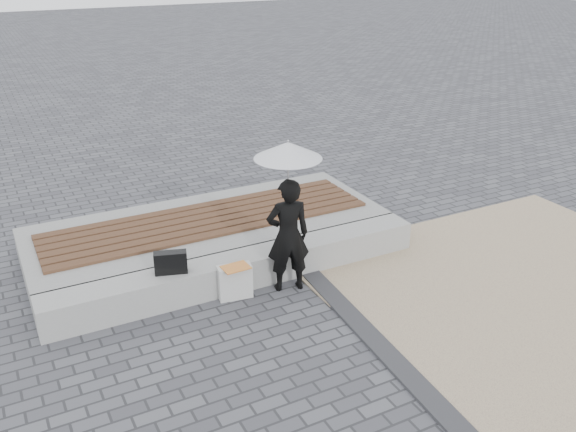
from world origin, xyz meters
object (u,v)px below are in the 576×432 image
object	(u,v)px
canvas_tote	(235,282)
handbag	(171,262)
parasol	(288,150)
seating_ledge	(242,269)
woman	(288,235)

from	to	relation	value
canvas_tote	handbag	bearing A→B (deg)	168.12
handbag	canvas_tote	size ratio (longest dim) A/B	0.89
parasol	canvas_tote	world-z (taller)	parasol
seating_ledge	canvas_tote	bearing A→B (deg)	-128.87
woman	handbag	size ratio (longest dim) A/B	3.81
parasol	handbag	bearing A→B (deg)	165.39
canvas_tote	seating_ledge	bearing A→B (deg)	59.40
parasol	canvas_tote	size ratio (longest dim) A/B	2.35
woman	parasol	xyz separation A→B (m)	(0.00, 0.00, 1.09)
seating_ledge	handbag	bearing A→B (deg)	-178.99
seating_ledge	handbag	distance (m)	0.99
woman	seating_ledge	bearing A→B (deg)	-26.38
seating_ledge	handbag	size ratio (longest dim) A/B	12.88
handbag	woman	bearing A→B (deg)	2.39
parasol	canvas_tote	distance (m)	1.75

